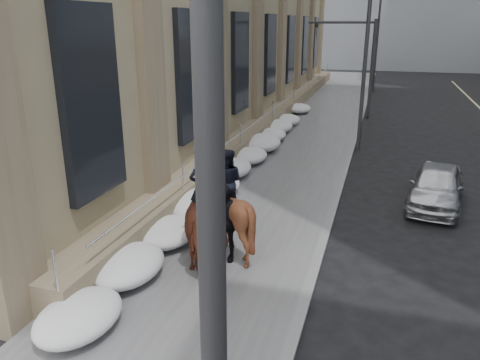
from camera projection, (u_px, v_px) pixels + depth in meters
name	position (u px, v px, depth m)	size (l,w,h in m)	color
ground	(187.00, 292.00, 10.59)	(140.00, 140.00, 0.00)	black
sidewalk	(281.00, 166.00, 19.63)	(5.00, 80.00, 0.12)	#515053
curb	(344.00, 172.00, 18.90)	(0.24, 80.00, 0.12)	slate
streetlight_near	(187.00, 230.00, 2.93)	(1.71, 0.24, 8.00)	#2D2D30
streetlight_mid	(362.00, 51.00, 21.04)	(1.71, 0.24, 8.00)	#2D2D30
streetlight_far	(375.00, 38.00, 39.16)	(1.71, 0.24, 8.00)	#2D2D30
traffic_signal	(358.00, 53.00, 28.66)	(4.10, 0.22, 6.00)	#2D2D30
snow_bank	(235.00, 167.00, 18.18)	(1.70, 18.10, 0.76)	white
mounted_horse_left	(206.00, 219.00, 11.61)	(1.88, 2.58, 2.66)	#482115
mounted_horse_right	(225.00, 209.00, 11.95)	(2.03, 2.20, 2.72)	#472414
pedestrian	(225.00, 223.00, 11.55)	(1.16, 0.48, 1.98)	black
car_silver	(437.00, 186.00, 15.40)	(1.61, 4.01, 1.37)	#A8A9B0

